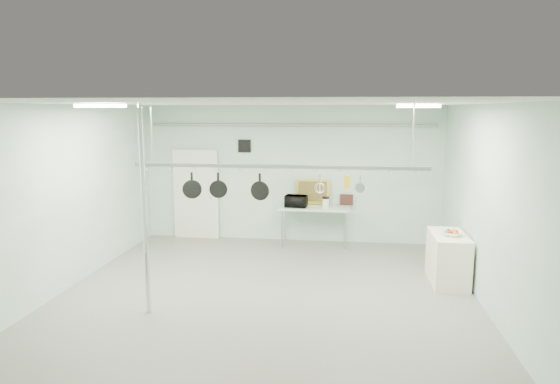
# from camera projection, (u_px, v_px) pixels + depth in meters

# --- Properties ---
(floor) EXTENTS (8.00, 8.00, 0.00)m
(floor) POSITION_uv_depth(u_px,v_px,m) (263.00, 303.00, 8.12)
(floor) COLOR gray
(floor) RESTS_ON ground
(ceiling) EXTENTS (7.00, 8.00, 0.02)m
(ceiling) POSITION_uv_depth(u_px,v_px,m) (262.00, 104.00, 7.59)
(ceiling) COLOR silver
(ceiling) RESTS_ON back_wall
(back_wall) EXTENTS (7.00, 0.02, 3.20)m
(back_wall) POSITION_uv_depth(u_px,v_px,m) (291.00, 174.00, 11.75)
(back_wall) COLOR silver
(back_wall) RESTS_ON floor
(right_wall) EXTENTS (0.02, 8.00, 3.20)m
(right_wall) POSITION_uv_depth(u_px,v_px,m) (494.00, 212.00, 7.40)
(right_wall) COLOR silver
(right_wall) RESTS_ON floor
(door) EXTENTS (1.10, 0.10, 2.20)m
(door) POSITION_uv_depth(u_px,v_px,m) (196.00, 195.00, 12.09)
(door) COLOR silver
(door) RESTS_ON floor
(wall_vent) EXTENTS (0.30, 0.04, 0.30)m
(wall_vent) POSITION_uv_depth(u_px,v_px,m) (244.00, 146.00, 11.77)
(wall_vent) COLOR black
(wall_vent) RESTS_ON back_wall
(conduit_pipe) EXTENTS (6.60, 0.07, 0.07)m
(conduit_pipe) POSITION_uv_depth(u_px,v_px,m) (290.00, 125.00, 11.48)
(conduit_pipe) COLOR gray
(conduit_pipe) RESTS_ON back_wall
(chrome_pole) EXTENTS (0.08, 0.08, 3.20)m
(chrome_pole) POSITION_uv_depth(u_px,v_px,m) (145.00, 211.00, 7.49)
(chrome_pole) COLOR silver
(chrome_pole) RESTS_ON floor
(prep_table) EXTENTS (1.60, 0.70, 0.91)m
(prep_table) POSITION_uv_depth(u_px,v_px,m) (315.00, 210.00, 11.42)
(prep_table) COLOR silver
(prep_table) RESTS_ON floor
(side_cabinet) EXTENTS (0.60, 1.20, 0.90)m
(side_cabinet) POSITION_uv_depth(u_px,v_px,m) (448.00, 258.00, 9.00)
(side_cabinet) COLOR white
(side_cabinet) RESTS_ON floor
(pot_rack) EXTENTS (4.80, 0.06, 1.00)m
(pot_rack) POSITION_uv_depth(u_px,v_px,m) (278.00, 165.00, 8.02)
(pot_rack) COLOR #B7B7BC
(pot_rack) RESTS_ON ceiling
(light_panel_left) EXTENTS (0.65, 0.30, 0.05)m
(light_panel_left) POSITION_uv_depth(u_px,v_px,m) (101.00, 106.00, 7.10)
(light_panel_left) COLOR white
(light_panel_left) RESTS_ON ceiling
(light_panel_right) EXTENTS (0.65, 0.30, 0.05)m
(light_panel_right) POSITION_uv_depth(u_px,v_px,m) (418.00, 106.00, 7.87)
(light_panel_right) COLOR white
(light_panel_right) RESTS_ON ceiling
(microwave) EXTENTS (0.52, 0.39, 0.27)m
(microwave) POSITION_uv_depth(u_px,v_px,m) (296.00, 201.00, 11.36)
(microwave) COLOR black
(microwave) RESTS_ON prep_table
(coffee_canister) EXTENTS (0.19, 0.19, 0.21)m
(coffee_canister) POSITION_uv_depth(u_px,v_px,m) (326.00, 203.00, 11.26)
(coffee_canister) COLOR white
(coffee_canister) RESTS_ON prep_table
(painting_large) EXTENTS (0.79, 0.19, 0.58)m
(painting_large) POSITION_uv_depth(u_px,v_px,m) (313.00, 192.00, 11.66)
(painting_large) COLOR gold
(painting_large) RESTS_ON prep_table
(painting_small) EXTENTS (0.30, 0.09, 0.25)m
(painting_small) POSITION_uv_depth(u_px,v_px,m) (346.00, 200.00, 11.59)
(painting_small) COLOR #331812
(painting_small) RESTS_ON prep_table
(fruit_bowl) EXTENTS (0.45, 0.45, 0.08)m
(fruit_bowl) POSITION_uv_depth(u_px,v_px,m) (452.00, 234.00, 8.80)
(fruit_bowl) COLOR white
(fruit_bowl) RESTS_ON side_cabinet
(skillet_left) EXTENTS (0.32, 0.13, 0.43)m
(skillet_left) POSITION_uv_depth(u_px,v_px,m) (192.00, 185.00, 8.26)
(skillet_left) COLOR black
(skillet_left) RESTS_ON pot_rack
(skillet_mid) EXTENTS (0.30, 0.11, 0.40)m
(skillet_mid) POSITION_uv_depth(u_px,v_px,m) (218.00, 185.00, 8.20)
(skillet_mid) COLOR black
(skillet_mid) RESTS_ON pot_rack
(skillet_right) EXTENTS (0.32, 0.11, 0.43)m
(skillet_right) POSITION_uv_depth(u_px,v_px,m) (260.00, 186.00, 8.11)
(skillet_right) COLOR black
(skillet_right) RESTS_ON pot_rack
(whisk) EXTENTS (0.18, 0.18, 0.33)m
(whisk) POSITION_uv_depth(u_px,v_px,m) (320.00, 185.00, 7.98)
(whisk) COLOR #AAAAAF
(whisk) RESTS_ON pot_rack
(grater) EXTENTS (0.09, 0.02, 0.23)m
(grater) POSITION_uv_depth(u_px,v_px,m) (347.00, 182.00, 7.91)
(grater) COLOR gold
(grater) RESTS_ON pot_rack
(saucepan) EXTENTS (0.18, 0.13, 0.28)m
(saucepan) POSITION_uv_depth(u_px,v_px,m) (360.00, 184.00, 7.89)
(saucepan) COLOR #A3A4A8
(saucepan) RESTS_ON pot_rack
(fruit_cluster) EXTENTS (0.24, 0.24, 0.09)m
(fruit_cluster) POSITION_uv_depth(u_px,v_px,m) (452.00, 231.00, 8.79)
(fruit_cluster) COLOR #A42B0F
(fruit_cluster) RESTS_ON fruit_bowl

